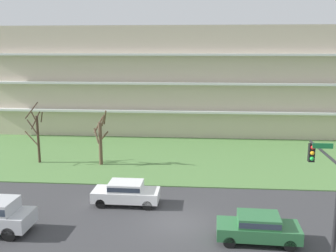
% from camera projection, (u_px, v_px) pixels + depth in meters
% --- Properties ---
extents(ground, '(160.00, 160.00, 0.00)m').
position_uv_depth(ground, '(177.00, 223.00, 23.14)').
color(ground, '#38383A').
extents(grass_lawn_strip, '(80.00, 16.00, 0.08)m').
position_uv_depth(grass_lawn_strip, '(186.00, 157.00, 36.81)').
color(grass_lawn_strip, '#547F42').
rests_on(grass_lawn_strip, ground).
extents(apartment_building, '(48.74, 13.88, 12.74)m').
position_uv_depth(apartment_building, '(190.00, 79.00, 49.68)').
color(apartment_building, beige).
rests_on(apartment_building, ground).
extents(tree_far_left, '(1.71, 2.07, 5.49)m').
position_uv_depth(tree_far_left, '(37.00, 134.00, 34.52)').
color(tree_far_left, '#423023').
rests_on(tree_far_left, ground).
extents(tree_left, '(1.38, 1.34, 4.99)m').
position_uv_depth(tree_left, '(101.00, 139.00, 34.04)').
color(tree_left, brown).
rests_on(tree_left, ground).
extents(sedan_green_near_left, '(4.46, 1.96, 1.57)m').
position_uv_depth(sedan_green_near_left, '(258.00, 227.00, 20.67)').
color(sedan_green_near_left, '#2D6B3D').
rests_on(sedan_green_near_left, ground).
extents(sedan_white_center_right, '(4.42, 1.86, 1.57)m').
position_uv_depth(sedan_white_center_right, '(126.00, 192.00, 25.69)').
color(sedan_white_center_right, white).
rests_on(sedan_white_center_right, ground).
extents(traffic_signal_mast, '(0.90, 4.28, 6.14)m').
position_uv_depth(traffic_signal_mast, '(326.00, 192.00, 16.72)').
color(traffic_signal_mast, black).
rests_on(traffic_signal_mast, ground).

